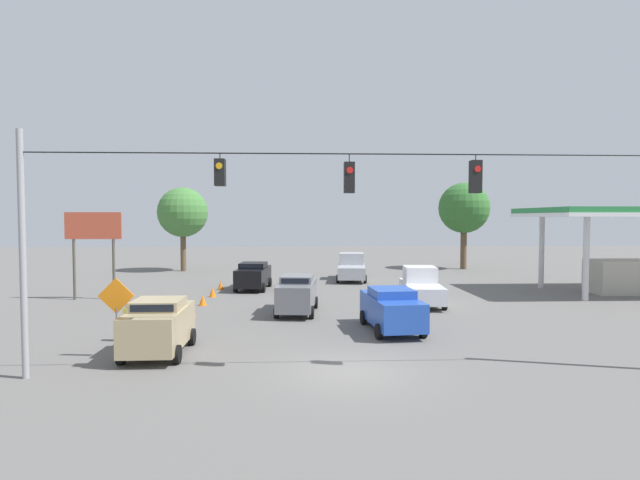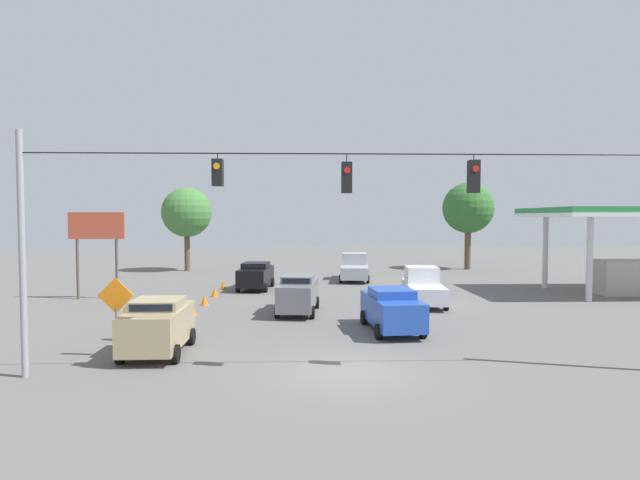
# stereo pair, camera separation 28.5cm
# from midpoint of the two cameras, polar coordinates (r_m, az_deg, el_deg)

# --- Properties ---
(ground_plane) EXTENTS (140.00, 140.00, 0.00)m
(ground_plane) POSITION_cam_midpoint_polar(r_m,az_deg,el_deg) (16.66, 3.44, -14.75)
(ground_plane) COLOR #605E5B
(overhead_signal_span) EXTENTS (20.23, 0.38, 7.65)m
(overhead_signal_span) POSITION_cam_midpoint_polar(r_m,az_deg,el_deg) (15.65, 3.92, 1.80)
(overhead_signal_span) COLOR #939399
(overhead_signal_span) RESTS_ON ground_plane
(sedan_blue_crossing_near) EXTENTS (2.39, 4.63, 1.87)m
(sedan_blue_crossing_near) POSITION_cam_midpoint_polar(r_m,az_deg,el_deg) (22.25, 8.55, -7.77)
(sedan_blue_crossing_near) COLOR #234CB2
(sedan_blue_crossing_near) RESTS_ON ground_plane
(sedan_tan_parked_shoulder) EXTENTS (2.11, 3.90, 2.01)m
(sedan_tan_parked_shoulder) POSITION_cam_midpoint_polar(r_m,az_deg,el_deg) (19.29, -17.61, -9.26)
(sedan_tan_parked_shoulder) COLOR tan
(sedan_tan_parked_shoulder) RESTS_ON ground_plane
(sedan_grey_withflow_mid) EXTENTS (2.30, 4.57, 1.97)m
(sedan_grey_withflow_mid) POSITION_cam_midpoint_polar(r_m,az_deg,el_deg) (26.07, -2.20, -6.11)
(sedan_grey_withflow_mid) COLOR slate
(sedan_grey_withflow_mid) RESTS_ON ground_plane
(pickup_truck_silver_oncoming_deep) EXTENTS (2.71, 5.74, 2.12)m
(pickup_truck_silver_oncoming_deep) POSITION_cam_midpoint_polar(r_m,az_deg,el_deg) (39.79, 4.16, -3.18)
(pickup_truck_silver_oncoming_deep) COLOR #A8AAB2
(pickup_truck_silver_oncoming_deep) RESTS_ON ground_plane
(sedan_black_withflow_far) EXTENTS (2.39, 4.53, 1.85)m
(sedan_black_withflow_far) POSITION_cam_midpoint_polar(r_m,az_deg,el_deg) (34.87, -7.12, -4.02)
(sedan_black_withflow_far) COLOR black
(sedan_black_withflow_far) RESTS_ON ground_plane
(pickup_truck_white_oncoming_far) EXTENTS (2.48, 5.24, 2.12)m
(pickup_truck_white_oncoming_far) POSITION_cam_midpoint_polar(r_m,az_deg,el_deg) (29.25, 11.94, -5.31)
(pickup_truck_white_oncoming_far) COLOR silver
(pickup_truck_white_oncoming_far) RESTS_ON ground_plane
(traffic_cone_nearest) EXTENTS (0.44, 0.44, 0.58)m
(traffic_cone_nearest) POSITION_cam_midpoint_polar(r_m,az_deg,el_deg) (20.39, -17.80, -10.78)
(traffic_cone_nearest) COLOR orange
(traffic_cone_nearest) RESTS_ON ground_plane
(traffic_cone_second) EXTENTS (0.44, 0.44, 0.58)m
(traffic_cone_second) POSITION_cam_midpoint_polar(r_m,az_deg,el_deg) (23.49, -15.44, -8.99)
(traffic_cone_second) COLOR orange
(traffic_cone_second) RESTS_ON ground_plane
(traffic_cone_third) EXTENTS (0.44, 0.44, 0.58)m
(traffic_cone_third) POSITION_cam_midpoint_polar(r_m,az_deg,el_deg) (26.29, -14.05, -7.73)
(traffic_cone_third) COLOR orange
(traffic_cone_third) RESTS_ON ground_plane
(traffic_cone_fourth) EXTENTS (0.44, 0.44, 0.58)m
(traffic_cone_fourth) POSITION_cam_midpoint_polar(r_m,az_deg,el_deg) (29.12, -12.78, -6.72)
(traffic_cone_fourth) COLOR orange
(traffic_cone_fourth) RESTS_ON ground_plane
(traffic_cone_fifth) EXTENTS (0.44, 0.44, 0.58)m
(traffic_cone_fifth) POSITION_cam_midpoint_polar(r_m,az_deg,el_deg) (32.06, -11.69, -5.85)
(traffic_cone_fifth) COLOR orange
(traffic_cone_fifth) RESTS_ON ground_plane
(traffic_cone_farthest) EXTENTS (0.44, 0.44, 0.58)m
(traffic_cone_farthest) POSITION_cam_midpoint_polar(r_m,az_deg,el_deg) (35.18, -10.77, -5.10)
(traffic_cone_farthest) COLOR orange
(traffic_cone_farthest) RESTS_ON ground_plane
(gas_station) EXTENTS (11.67, 7.87, 5.60)m
(gas_station) POSITION_cam_midpoint_polar(r_m,az_deg,el_deg) (37.97, 31.91, 0.85)
(gas_station) COLOR #288442
(gas_station) RESTS_ON ground_plane
(roadside_billboard) EXTENTS (3.36, 0.16, 5.29)m
(roadside_billboard) POSITION_cam_midpoint_polar(r_m,az_deg,el_deg) (33.08, -23.95, 0.49)
(roadside_billboard) COLOR #4C473D
(roadside_billboard) RESTS_ON ground_plane
(work_zone_sign) EXTENTS (1.27, 0.06, 2.84)m
(work_zone_sign) POSITION_cam_midpoint_polar(r_m,az_deg,el_deg) (19.14, -21.91, -6.55)
(work_zone_sign) COLOR slate
(work_zone_sign) RESTS_ON ground_plane
(pedestrian) EXTENTS (0.40, 0.28, 1.59)m
(pedestrian) POSITION_cam_midpoint_polar(r_m,az_deg,el_deg) (21.64, -20.60, -8.70)
(pedestrian) COLOR #2D334C
(pedestrian) RESTS_ON ground_plane
(tree_horizon_left) EXTENTS (4.85, 4.85, 8.33)m
(tree_horizon_left) POSITION_cam_midpoint_polar(r_m,az_deg,el_deg) (49.95, 16.74, 3.48)
(tree_horizon_left) COLOR brown
(tree_horizon_left) RESTS_ON ground_plane
(tree_horizon_right) EXTENTS (4.59, 4.59, 7.76)m
(tree_horizon_right) POSITION_cam_midpoint_polar(r_m,az_deg,el_deg) (47.91, -14.82, 3.04)
(tree_horizon_right) COLOR brown
(tree_horizon_right) RESTS_ON ground_plane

